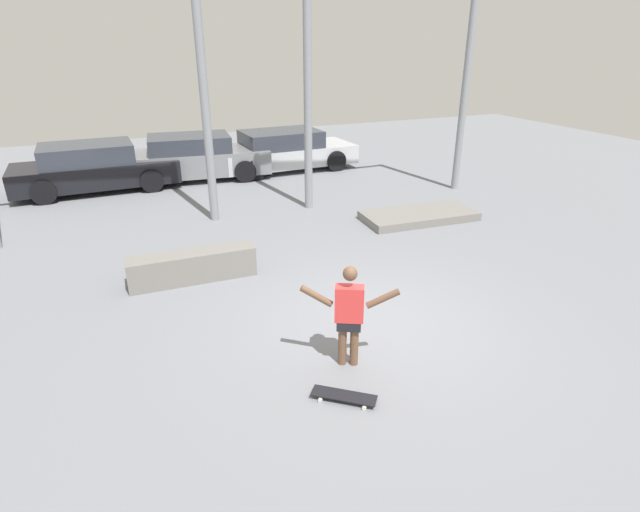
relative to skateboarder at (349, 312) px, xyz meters
The scene contains 10 objects.
ground_plane 1.39m from the skateboarder, 43.27° to the left, with size 36.00×36.00×0.00m, color slate.
skateboarder is the anchor object (origin of this frame).
skateboard 1.06m from the skateboarder, 119.55° to the right, with size 0.76×0.66×0.08m.
grind_box 3.75m from the skateboarder, 113.44° to the left, with size 2.27×0.46×0.54m, color slate.
manual_pad 6.28m from the skateboarder, 47.95° to the left, with size 2.75×1.21×0.19m, color slate.
canopy_support_left 7.71m from the skateboarder, 112.49° to the left, with size 4.84×0.20×6.30m.
canopy_support_right 8.44m from the skateboarder, 56.36° to the left, with size 4.84×0.20×6.30m.
parked_car_black 10.96m from the skateboarder, 105.98° to the left, with size 4.52×2.11×1.35m.
parked_car_grey 10.71m from the skateboarder, 90.57° to the left, with size 4.55×2.27×1.36m.
parked_car_silver 11.11m from the skateboarder, 75.04° to the left, with size 4.61×2.17×1.30m.
Camera 1 is at (-3.38, -5.83, 4.06)m, focal length 28.00 mm.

